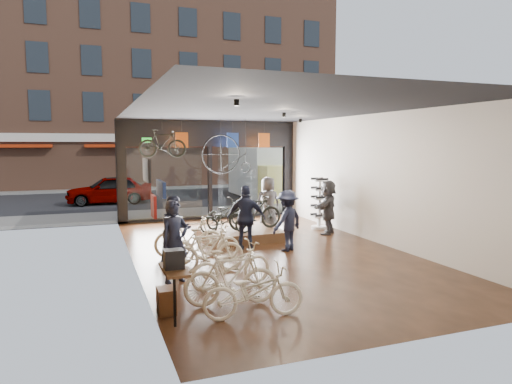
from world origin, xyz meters
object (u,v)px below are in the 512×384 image
display_bike_right (225,213)px  customer_3 (287,221)px  sunglasses_rack (319,203)px  floor_bike_3 (207,251)px  customer_2 (246,218)px  display_platform (241,235)px  display_bike_mid (255,212)px  customer_1 (175,231)px  customer_5 (328,207)px  customer_4 (268,203)px  display_bike_left (226,220)px  floor_bike_1 (231,277)px  box_truck (268,174)px  floor_bike_2 (231,265)px  floor_bike_0 (254,292)px  floor_bike_5 (189,237)px  hung_bike (162,144)px  floor_bike_4 (205,244)px  penny_farthing (229,156)px  customer_0 (175,242)px

display_bike_right → customer_3: bearing=169.8°
sunglasses_rack → floor_bike_3: bearing=-148.9°
customer_2 → display_platform: bearing=-77.8°
floor_bike_3 → display_bike_right: size_ratio=1.01×
display_bike_mid → sunglasses_rack: bearing=-78.6°
customer_1 → display_bike_right: bearing=37.7°
customer_5 → display_bike_right: bearing=-59.3°
customer_4 → display_bike_right: bearing=20.2°
display_bike_left → display_bike_right: 1.10m
floor_bike_1 → customer_5: (4.91, 5.23, 0.36)m
box_truck → display_bike_mid: bearing=-114.1°
floor_bike_3 → floor_bike_2: bearing=-171.9°
floor_bike_0 → display_bike_left: size_ratio=1.12×
box_truck → sunglasses_rack: bearing=-100.1°
floor_bike_2 → customer_5: size_ratio=1.01×
customer_1 → sunglasses_rack: sunglasses_rack is taller
floor_bike_5 → customer_5: size_ratio=1.02×
floor_bike_0 → customer_4: size_ratio=0.95×
display_platform → customer_5: (2.93, -0.12, 0.73)m
floor_bike_5 → floor_bike_1: bearing=-171.2°
floor_bike_0 → customer_1: customer_1 is taller
customer_3 → sunglasses_rack: bearing=-160.0°
customer_1 → customer_5: bearing=5.4°
display_bike_left → sunglasses_rack: (3.68, 1.20, 0.19)m
floor_bike_3 → customer_3: (2.59, 1.40, 0.31)m
box_truck → display_bike_mid: box_truck is taller
customer_5 → hung_bike: 5.89m
floor_bike_4 → customer_3: size_ratio=1.07×
floor_bike_4 → penny_farthing: bearing=-28.8°
display_platform → floor_bike_4: bearing=-126.5°
floor_bike_4 → customer_2: size_ratio=0.99×
floor_bike_4 → display_bike_mid: size_ratio=1.00×
box_truck → display_platform: box_truck is taller
floor_bike_5 → box_truck: bearing=-21.6°
penny_farthing → display_platform: bearing=-99.1°
display_bike_left → customer_4: customer_4 is taller
floor_bike_4 → customer_3: 2.48m
sunglasses_rack → penny_farthing: size_ratio=1.02×
display_bike_mid → hung_bike: bearing=37.4°
customer_0 → sunglasses_rack: size_ratio=0.98×
display_bike_mid → display_bike_right: 1.03m
floor_bike_1 → penny_farthing: (2.39, 7.94, 1.99)m
customer_0 → customer_4: 6.38m
floor_bike_0 → floor_bike_2: (0.14, 1.71, 0.01)m
floor_bike_2 → floor_bike_5: 2.75m
floor_bike_2 → hung_bike: hung_bike is taller
box_truck → floor_bike_1: bearing=-114.2°
customer_1 → customer_2: 2.27m
customer_1 → customer_3: size_ratio=1.01×
floor_bike_3 → customer_3: 2.96m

